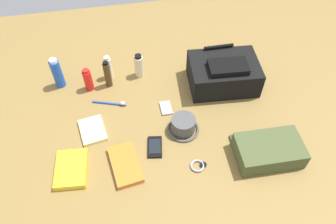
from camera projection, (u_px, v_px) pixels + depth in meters
name	position (u px, v px, depth m)	size (l,w,h in m)	color
ground_plane	(168.00, 119.00, 1.60)	(2.64, 2.02, 0.02)	olive
backpack	(223.00, 73.00, 1.67)	(0.36, 0.27, 0.17)	black
toiletry_pouch	(268.00, 150.00, 1.42)	(0.28, 0.22, 0.08)	#47512D
bucket_hat	(183.00, 125.00, 1.51)	(0.15, 0.15, 0.08)	#4D4D4D
deodorant_spray	(57.00, 73.00, 1.66)	(0.05, 0.05, 0.17)	blue
sunscreen_spray	(88.00, 80.00, 1.66)	(0.04, 0.04, 0.13)	red
cologne_bottle	(108.00, 74.00, 1.67)	(0.03, 0.03, 0.16)	#473319
toothpaste_tube	(108.00, 68.00, 1.71)	(0.04, 0.04, 0.14)	white
lotion_bottle	(139.00, 66.00, 1.72)	(0.05, 0.05, 0.14)	beige
paperback_novel	(71.00, 169.00, 1.39)	(0.14, 0.19, 0.03)	yellow
travel_guidebook	(125.00, 165.00, 1.41)	(0.14, 0.22, 0.02)	orange
cell_phone	(155.00, 147.00, 1.47)	(0.08, 0.12, 0.01)	black
media_player	(166.00, 108.00, 1.62)	(0.05, 0.08, 0.01)	#B7B7BC
wristwatch	(198.00, 166.00, 1.41)	(0.07, 0.06, 0.01)	#99999E
toothbrush	(111.00, 103.00, 1.63)	(0.16, 0.06, 0.02)	blue
notepad	(93.00, 130.00, 1.53)	(0.11, 0.15, 0.02)	beige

